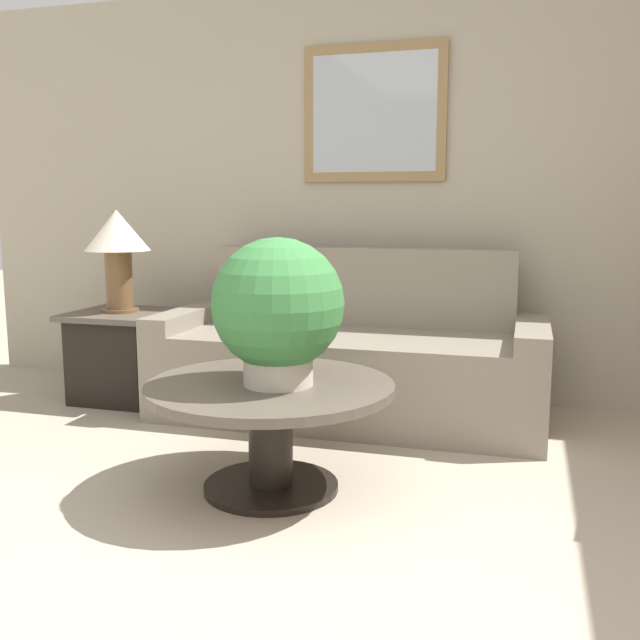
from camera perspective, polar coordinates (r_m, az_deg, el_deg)
The scene contains 6 objects.
wall_back at distance 4.56m, azimuth 10.60°, elevation 10.08°, with size 6.75×0.09×2.60m.
couch_main at distance 4.16m, azimuth 2.33°, elevation -3.45°, with size 2.22×0.86×0.97m.
coffee_table at distance 3.08m, azimuth -3.99°, elevation -7.39°, with size 1.06×1.06×0.48m.
side_table at distance 4.70m, azimuth -15.53°, elevation -2.69°, with size 0.60×0.60×0.57m.
table_lamp at distance 4.61m, azimuth -15.91°, elevation 6.05°, with size 0.40×0.40×0.63m.
potted_plant_on_table at distance 2.95m, azimuth -3.39°, elevation 0.95°, with size 0.55×0.55×0.62m.
Camera 1 is at (0.45, -1.63, 1.21)m, focal length 40.00 mm.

